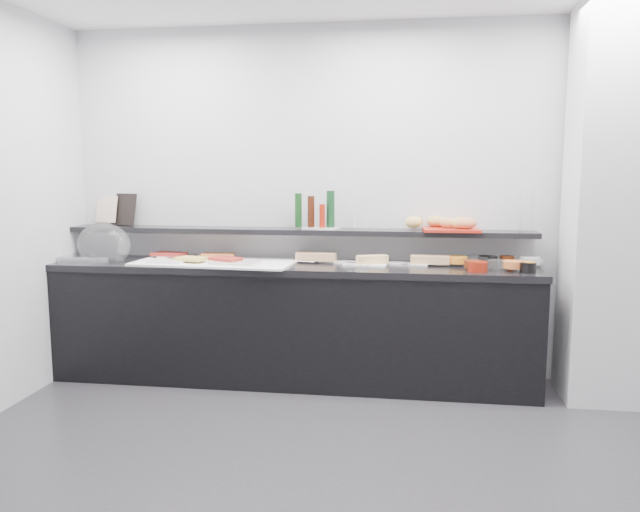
# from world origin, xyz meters

# --- Properties ---
(ground) EXTENTS (5.00, 5.00, 0.00)m
(ground) POSITION_xyz_m (0.00, 0.00, 0.00)
(ground) COLOR #2D2D30
(ground) RESTS_ON ground
(back_wall) EXTENTS (5.00, 0.02, 2.70)m
(back_wall) POSITION_xyz_m (0.00, 2.00, 1.35)
(back_wall) COLOR silver
(back_wall) RESTS_ON ground
(column) EXTENTS (0.50, 0.50, 2.70)m
(column) POSITION_xyz_m (1.50, 1.65, 1.35)
(column) COLOR silver
(column) RESTS_ON ground
(buffet_cabinet) EXTENTS (3.60, 0.60, 0.85)m
(buffet_cabinet) POSITION_xyz_m (-0.70, 1.70, 0.42)
(buffet_cabinet) COLOR black
(buffet_cabinet) RESTS_ON ground
(counter_top) EXTENTS (3.62, 0.62, 0.05)m
(counter_top) POSITION_xyz_m (-0.70, 1.70, 0.88)
(counter_top) COLOR black
(counter_top) RESTS_ON buffet_cabinet
(wall_shelf) EXTENTS (3.60, 0.25, 0.04)m
(wall_shelf) POSITION_xyz_m (-0.70, 1.88, 1.13)
(wall_shelf) COLOR black
(wall_shelf) RESTS_ON back_wall
(cloche_base) EXTENTS (0.42, 0.30, 0.04)m
(cloche_base) POSITION_xyz_m (-2.30, 1.68, 0.92)
(cloche_base) COLOR #B7BABE
(cloche_base) RESTS_ON counter_top
(cloche_dome) EXTENTS (0.46, 0.33, 0.34)m
(cloche_dome) POSITION_xyz_m (-2.17, 1.66, 1.03)
(cloche_dome) COLOR silver
(cloche_dome) RESTS_ON cloche_base
(linen_runner) EXTENTS (1.23, 0.65, 0.01)m
(linen_runner) POSITION_xyz_m (-1.28, 1.67, 0.91)
(linen_runner) COLOR white
(linen_runner) RESTS_ON counter_top
(platter_meat_a) EXTENTS (0.31, 0.24, 0.01)m
(platter_meat_a) POSITION_xyz_m (-1.66, 1.84, 0.92)
(platter_meat_a) COLOR silver
(platter_meat_a) RESTS_ON linen_runner
(food_meat_a) EXTENTS (0.28, 0.21, 0.02)m
(food_meat_a) POSITION_xyz_m (-1.71, 1.82, 0.94)
(food_meat_a) COLOR maroon
(food_meat_a) RESTS_ON platter_meat_a
(platter_salmon) EXTENTS (0.31, 0.24, 0.01)m
(platter_salmon) POSITION_xyz_m (-1.35, 1.80, 0.92)
(platter_salmon) COLOR white
(platter_salmon) RESTS_ON linen_runner
(food_salmon) EXTENTS (0.27, 0.20, 0.02)m
(food_salmon) POSITION_xyz_m (-1.31, 1.81, 0.94)
(food_salmon) COLOR #C96229
(food_salmon) RESTS_ON platter_salmon
(platter_cheese) EXTENTS (0.27, 0.18, 0.01)m
(platter_cheese) POSITION_xyz_m (-1.61, 1.54, 0.92)
(platter_cheese) COLOR white
(platter_cheese) RESTS_ON linen_runner
(food_cheese) EXTENTS (0.25, 0.20, 0.02)m
(food_cheese) POSITION_xyz_m (-1.44, 1.59, 0.94)
(food_cheese) COLOR #E3D358
(food_cheese) RESTS_ON platter_cheese
(platter_meat_b) EXTENTS (0.36, 0.26, 0.01)m
(platter_meat_b) POSITION_xyz_m (-1.10, 1.57, 0.92)
(platter_meat_b) COLOR silver
(platter_meat_b) RESTS_ON linen_runner
(food_meat_b) EXTENTS (0.26, 0.22, 0.02)m
(food_meat_b) POSITION_xyz_m (-1.18, 1.62, 0.94)
(food_meat_b) COLOR maroon
(food_meat_b) RESTS_ON platter_meat_b
(sandwich_plate_left) EXTENTS (0.33, 0.20, 0.01)m
(sandwich_plate_left) POSITION_xyz_m (-0.35, 1.81, 0.91)
(sandwich_plate_left) COLOR white
(sandwich_plate_left) RESTS_ON counter_top
(sandwich_food_left) EXTENTS (0.31, 0.15, 0.06)m
(sandwich_food_left) POSITION_xyz_m (-0.53, 1.81, 0.94)
(sandwich_food_left) COLOR #E3AD77
(sandwich_food_left) RESTS_ON sandwich_plate_left
(tongs_left) EXTENTS (0.16, 0.04, 0.01)m
(tongs_left) POSITION_xyz_m (-0.60, 1.71, 0.92)
(tongs_left) COLOR silver
(tongs_left) RESTS_ON sandwich_plate_left
(sandwich_plate_mid) EXTENTS (0.32, 0.17, 0.01)m
(sandwich_plate_mid) POSITION_xyz_m (-0.15, 1.68, 0.91)
(sandwich_plate_mid) COLOR white
(sandwich_plate_mid) RESTS_ON counter_top
(sandwich_food_mid) EXTENTS (0.24, 0.17, 0.06)m
(sandwich_food_mid) POSITION_xyz_m (-0.10, 1.71, 0.94)
(sandwich_food_mid) COLOR tan
(sandwich_food_mid) RESTS_ON sandwich_plate_mid
(tongs_mid) EXTENTS (0.16, 0.01, 0.01)m
(tongs_mid) POSITION_xyz_m (-0.20, 1.59, 0.92)
(tongs_mid) COLOR silver
(tongs_mid) RESTS_ON sandwich_plate_mid
(sandwich_plate_right) EXTENTS (0.34, 0.20, 0.01)m
(sandwich_plate_right) POSITION_xyz_m (0.15, 1.78, 0.91)
(sandwich_plate_right) COLOR silver
(sandwich_plate_right) RESTS_ON counter_top
(sandwich_food_right) EXTENTS (0.28, 0.11, 0.06)m
(sandwich_food_right) POSITION_xyz_m (0.32, 1.77, 0.94)
(sandwich_food_right) COLOR tan
(sandwich_food_right) RESTS_ON sandwich_plate_right
(tongs_right) EXTENTS (0.13, 0.10, 0.01)m
(tongs_right) POSITION_xyz_m (0.18, 1.72, 0.92)
(tongs_right) COLOR silver
(tongs_right) RESTS_ON sandwich_plate_right
(bowl_glass_fruit) EXTENTS (0.20, 0.20, 0.07)m
(bowl_glass_fruit) POSITION_xyz_m (0.67, 1.83, 0.94)
(bowl_glass_fruit) COLOR white
(bowl_glass_fruit) RESTS_ON counter_top
(fill_glass_fruit) EXTENTS (0.16, 0.16, 0.05)m
(fill_glass_fruit) POSITION_xyz_m (0.52, 1.78, 0.95)
(fill_glass_fruit) COLOR orange
(fill_glass_fruit) RESTS_ON bowl_glass_fruit
(bowl_black_jam) EXTENTS (0.16, 0.16, 0.07)m
(bowl_black_jam) POSITION_xyz_m (0.74, 1.84, 0.94)
(bowl_black_jam) COLOR black
(bowl_black_jam) RESTS_ON counter_top
(fill_black_jam) EXTENTS (0.13, 0.13, 0.05)m
(fill_black_jam) POSITION_xyz_m (0.88, 1.85, 0.95)
(fill_black_jam) COLOR #5C230D
(fill_black_jam) RESTS_ON bowl_black_jam
(bowl_glass_cream) EXTENTS (0.23, 0.23, 0.07)m
(bowl_glass_cream) POSITION_xyz_m (1.03, 1.80, 0.94)
(bowl_glass_cream) COLOR white
(bowl_glass_cream) RESTS_ON counter_top
(fill_glass_cream) EXTENTS (0.15, 0.15, 0.05)m
(fill_glass_cream) POSITION_xyz_m (1.04, 1.82, 0.95)
(fill_glass_cream) COLOR white
(fill_glass_cream) RESTS_ON bowl_glass_cream
(bowl_red_jam) EXTENTS (0.14, 0.14, 0.07)m
(bowl_red_jam) POSITION_xyz_m (0.64, 1.54, 0.94)
(bowl_red_jam) COLOR maroon
(bowl_red_jam) RESTS_ON counter_top
(fill_red_jam) EXTENTS (0.13, 0.13, 0.05)m
(fill_red_jam) POSITION_xyz_m (0.61, 1.58, 0.95)
(fill_red_jam) COLOR #56200C
(fill_red_jam) RESTS_ON bowl_red_jam
(bowl_glass_salmon) EXTENTS (0.17, 0.17, 0.07)m
(bowl_glass_salmon) POSITION_xyz_m (0.79, 1.63, 0.94)
(bowl_glass_salmon) COLOR white
(bowl_glass_salmon) RESTS_ON counter_top
(fill_glass_salmon) EXTENTS (0.15, 0.15, 0.05)m
(fill_glass_salmon) POSITION_xyz_m (0.88, 1.60, 0.95)
(fill_glass_salmon) COLOR #CA6731
(fill_glass_salmon) RESTS_ON bowl_glass_salmon
(bowl_black_fruit) EXTENTS (0.11, 0.11, 0.07)m
(bowl_black_fruit) POSITION_xyz_m (0.98, 1.55, 0.94)
(bowl_black_fruit) COLOR black
(bowl_black_fruit) RESTS_ON counter_top
(fill_black_fruit) EXTENTS (0.11, 0.11, 0.05)m
(fill_black_fruit) POSITION_xyz_m (0.99, 1.57, 0.95)
(fill_black_fruit) COLOR orange
(fill_black_fruit) RESTS_ON bowl_black_fruit
(framed_print) EXTENTS (0.25, 0.15, 0.26)m
(framed_print) POSITION_xyz_m (-2.14, 1.95, 1.28)
(framed_print) COLOR black
(framed_print) RESTS_ON wall_shelf
(print_art) EXTENTS (0.20, 0.09, 0.22)m
(print_art) POSITION_xyz_m (-2.29, 1.97, 1.28)
(print_art) COLOR beige
(print_art) RESTS_ON framed_print
(condiment_tray) EXTENTS (0.29, 0.23, 0.01)m
(condiment_tray) POSITION_xyz_m (-0.51, 1.88, 1.16)
(condiment_tray) COLOR white
(condiment_tray) RESTS_ON wall_shelf
(bottle_green_a) EXTENTS (0.06, 0.06, 0.26)m
(bottle_green_a) POSITION_xyz_m (-0.68, 1.88, 1.29)
(bottle_green_a) COLOR #103E15
(bottle_green_a) RESTS_ON condiment_tray
(bottle_brown) EXTENTS (0.06, 0.06, 0.24)m
(bottle_brown) POSITION_xyz_m (-0.58, 1.87, 1.28)
(bottle_brown) COLOR #39170A
(bottle_brown) RESTS_ON condiment_tray
(bottle_green_b) EXTENTS (0.08, 0.08, 0.28)m
(bottle_green_b) POSITION_xyz_m (-0.43, 1.88, 1.30)
(bottle_green_b) COLOR #0F3A1B
(bottle_green_b) RESTS_ON condiment_tray
(bottle_hot) EXTENTS (0.05, 0.05, 0.18)m
(bottle_hot) POSITION_xyz_m (-0.49, 1.84, 1.25)
(bottle_hot) COLOR #9F1D0B
(bottle_hot) RESTS_ON condiment_tray
(shaker_salt) EXTENTS (0.04, 0.04, 0.07)m
(shaker_salt) POSITION_xyz_m (-0.43, 1.88, 1.20)
(shaker_salt) COLOR white
(shaker_salt) RESTS_ON condiment_tray
(shaker_pepper) EXTENTS (0.04, 0.04, 0.07)m
(shaker_pepper) POSITION_xyz_m (-0.25, 1.92, 1.20)
(shaker_pepper) COLOR silver
(shaker_pepper) RESTS_ON condiment_tray
(bread_tray) EXTENTS (0.42, 0.30, 0.02)m
(bread_tray) POSITION_xyz_m (0.47, 1.85, 1.16)
(bread_tray) COLOR #B22113
(bread_tray) RESTS_ON wall_shelf
(bread_roll_nw) EXTENTS (0.15, 0.11, 0.08)m
(bread_roll_nw) POSITION_xyz_m (0.20, 1.93, 1.21)
(bread_roll_nw) COLOR tan
(bread_roll_nw) RESTS_ON bread_tray
(bread_roll_n) EXTENTS (0.16, 0.12, 0.08)m
(bread_roll_n) POSITION_xyz_m (0.37, 1.96, 1.21)
(bread_roll_n) COLOR #B98B46
(bread_roll_n) RESTS_ON bread_tray
(bread_roll_ne) EXTENTS (0.14, 0.12, 0.08)m
(bread_roll_ne) POSITION_xyz_m (0.54, 1.95, 1.21)
(bread_roll_ne) COLOR #BA7B47
(bread_roll_ne) RESTS_ON bread_tray
(bread_roll_sw) EXTENTS (0.13, 0.09, 0.08)m
(bread_roll_sw) POSITION_xyz_m (0.20, 1.82, 1.21)
(bread_roll_sw) COLOR tan
(bread_roll_sw) RESTS_ON bread_tray
(bread_roll_s) EXTENTS (0.14, 0.11, 0.08)m
(bread_roll_s) POSITION_xyz_m (0.53, 1.83, 1.21)
(bread_roll_s) COLOR #B89946
(bread_roll_s) RESTS_ON bread_tray
(bread_roll_se) EXTENTS (0.17, 0.13, 0.08)m
(bread_roll_se) POSITION_xyz_m (0.57, 1.81, 1.21)
(bread_roll_se) COLOR #B67045
(bread_roll_se) RESTS_ON bread_tray
(bread_roll_midw) EXTENTS (0.14, 0.10, 0.08)m
(bread_roll_midw) POSITION_xyz_m (0.45, 1.86, 1.21)
(bread_roll_midw) COLOR #B68045
(bread_roll_midw) RESTS_ON bread_tray
(bread_roll_mide) EXTENTS (0.17, 0.12, 0.08)m
(bread_roll_mide) POSITION_xyz_m (0.58, 1.85, 1.21)
(bread_roll_mide) COLOR #C9864D
(bread_roll_mide) RESTS_ON bread_tray
(carafe) EXTENTS (0.12, 0.12, 0.30)m
(carafe) POSITION_xyz_m (1.01, 1.88, 1.30)
(carafe) COLOR silver
(carafe) RESTS_ON wall_shelf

